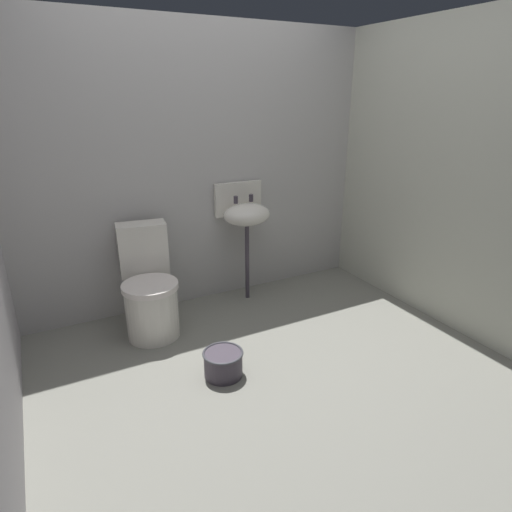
# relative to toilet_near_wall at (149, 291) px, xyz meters

# --- Properties ---
(ground_plane) EXTENTS (3.33, 2.95, 0.08)m
(ground_plane) POSITION_rel_toilet_near_wall_xyz_m (0.57, -0.92, -0.36)
(ground_plane) COLOR slate
(wall_back) EXTENTS (3.33, 0.10, 2.21)m
(wall_back) POSITION_rel_toilet_near_wall_xyz_m (0.57, 0.40, 0.78)
(wall_back) COLOR #AEAAA9
(wall_back) RESTS_ON ground
(wall_right) EXTENTS (0.10, 2.75, 2.21)m
(wall_right) POSITION_rel_toilet_near_wall_xyz_m (2.08, -0.82, 0.78)
(wall_right) COLOR #B0B1A2
(wall_right) RESTS_ON ground
(toilet_near_wall) EXTENTS (0.46, 0.64, 0.78)m
(toilet_near_wall) POSITION_rel_toilet_near_wall_xyz_m (0.00, 0.00, 0.00)
(toilet_near_wall) COLOR silver
(toilet_near_wall) RESTS_ON ground
(sink) EXTENTS (0.42, 0.35, 0.99)m
(sink) POSITION_rel_toilet_near_wall_xyz_m (0.89, 0.19, 0.43)
(sink) COLOR #3E3741
(sink) RESTS_ON ground
(bucket) EXTENTS (0.26, 0.26, 0.17)m
(bucket) POSITION_rel_toilet_near_wall_xyz_m (0.25, -0.77, -0.23)
(bucket) COLOR #3E3741
(bucket) RESTS_ON ground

